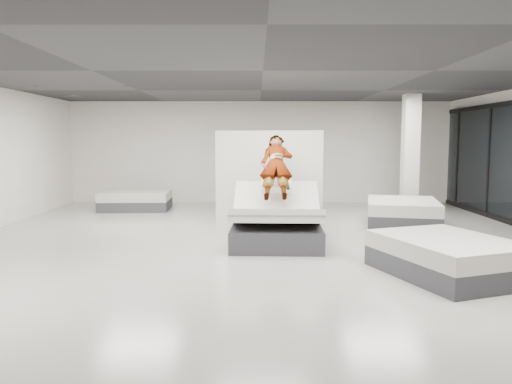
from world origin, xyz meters
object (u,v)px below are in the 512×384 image
(flat_bed_left_far, at_px, (136,201))
(person, at_px, (277,174))
(flat_bed_right_far, at_px, (402,212))
(hero_bed, at_px, (276,222))
(divider_panel, at_px, (268,180))
(flat_bed_right_near, at_px, (448,257))
(remote, at_px, (288,187))
(column, at_px, (410,155))

(flat_bed_left_far, bearing_deg, person, -48.46)
(flat_bed_right_far, bearing_deg, hero_bed, -144.92)
(person, relative_size, divider_panel, 0.74)
(flat_bed_right_far, bearing_deg, flat_bed_left_far, 160.02)
(flat_bed_right_near, bearing_deg, person, 132.71)
(divider_panel, distance_m, flat_bed_right_near, 4.78)
(flat_bed_left_far, bearing_deg, divider_panel, -39.05)
(divider_panel, relative_size, flat_bed_right_near, 0.99)
(hero_bed, xyz_separation_m, person, (0.01, 0.31, 0.91))
(remote, relative_size, column, 0.04)
(divider_panel, relative_size, flat_bed_right_far, 1.01)
(flat_bed_left_far, distance_m, column, 7.73)
(flat_bed_right_far, height_order, column, column)
(person, bearing_deg, hero_bed, -90.00)
(hero_bed, relative_size, flat_bed_left_far, 1.17)
(hero_bed, bearing_deg, flat_bed_right_near, -43.57)
(hero_bed, bearing_deg, person, 87.97)
(flat_bed_right_far, height_order, flat_bed_left_far, flat_bed_right_far)
(remote, bearing_deg, person, 122.15)
(person, xyz_separation_m, flat_bed_left_far, (-3.86, 4.35, -1.06))
(remote, distance_m, flat_bed_right_far, 3.68)
(hero_bed, relative_size, flat_bed_right_far, 0.95)
(divider_panel, distance_m, flat_bed_right_far, 3.32)
(remote, xyz_separation_m, flat_bed_right_far, (2.85, 2.20, -0.80))
(remote, relative_size, divider_panel, 0.06)
(flat_bed_right_far, xyz_separation_m, flat_bed_left_far, (-6.91, 2.51, -0.03))
(hero_bed, distance_m, flat_bed_left_far, 6.05)
(hero_bed, bearing_deg, flat_bed_left_far, 129.51)
(flat_bed_left_far, height_order, column, column)
(flat_bed_right_near, relative_size, flat_bed_left_far, 1.25)
(flat_bed_left_far, bearing_deg, hero_bed, -50.49)
(remote, distance_m, flat_bed_right_near, 3.27)
(flat_bed_right_near, bearing_deg, column, 78.15)
(remote, height_order, divider_panel, divider_panel)
(remote, relative_size, flat_bed_left_far, 0.07)
(flat_bed_right_near, distance_m, flat_bed_left_far, 9.39)
(flat_bed_right_near, height_order, column, column)
(hero_bed, xyz_separation_m, remote, (0.22, -0.05, 0.68))
(hero_bed, bearing_deg, column, 46.02)
(remote, xyz_separation_m, flat_bed_left_far, (-4.06, 4.71, -0.83))
(remote, bearing_deg, column, 50.13)
(person, distance_m, column, 5.15)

